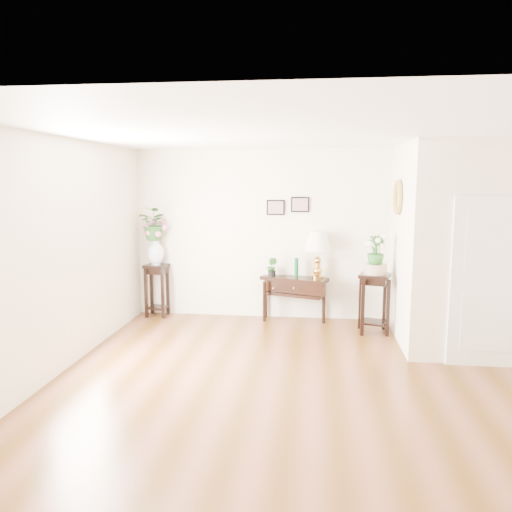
% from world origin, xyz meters
% --- Properties ---
extents(floor, '(6.00, 5.50, 0.02)m').
position_xyz_m(floor, '(0.00, 0.00, 0.00)').
color(floor, brown).
rests_on(floor, ground).
extents(ceiling, '(6.00, 5.50, 0.02)m').
position_xyz_m(ceiling, '(0.00, 0.00, 2.80)').
color(ceiling, white).
rests_on(ceiling, ground).
extents(wall_back, '(6.00, 0.02, 2.80)m').
position_xyz_m(wall_back, '(0.00, 2.75, 1.40)').
color(wall_back, '#F0E3CA').
rests_on(wall_back, ground).
extents(wall_front, '(6.00, 0.02, 2.80)m').
position_xyz_m(wall_front, '(0.00, -2.75, 1.40)').
color(wall_front, '#F0E3CA').
rests_on(wall_front, ground).
extents(wall_left, '(0.02, 5.50, 2.80)m').
position_xyz_m(wall_left, '(-3.00, 0.00, 1.40)').
color(wall_left, '#F0E3CA').
rests_on(wall_left, ground).
extents(partition, '(1.80, 1.95, 2.80)m').
position_xyz_m(partition, '(2.10, 1.77, 1.40)').
color(partition, '#F0E3CA').
rests_on(partition, floor).
extents(door, '(0.90, 0.05, 2.10)m').
position_xyz_m(door, '(2.10, 0.78, 1.05)').
color(door, silver).
rests_on(door, floor).
extents(art_print_left, '(0.30, 0.02, 0.25)m').
position_xyz_m(art_print_left, '(-0.65, 2.73, 1.85)').
color(art_print_left, black).
rests_on(art_print_left, wall_back).
extents(art_print_right, '(0.30, 0.02, 0.25)m').
position_xyz_m(art_print_right, '(-0.25, 2.73, 1.90)').
color(art_print_right, black).
rests_on(art_print_right, wall_back).
extents(wall_ornament, '(0.07, 0.51, 0.51)m').
position_xyz_m(wall_ornament, '(1.16, 1.90, 2.05)').
color(wall_ornament, '#A58C4B').
rests_on(wall_ornament, partition).
extents(console_table, '(1.14, 0.70, 0.72)m').
position_xyz_m(console_table, '(-0.32, 2.57, 0.36)').
color(console_table, black).
rests_on(console_table, floor).
extents(table_lamp, '(0.46, 0.46, 0.76)m').
position_xyz_m(table_lamp, '(0.05, 2.57, 1.07)').
color(table_lamp, gold).
rests_on(table_lamp, console_table).
extents(green_vase, '(0.08, 0.08, 0.32)m').
position_xyz_m(green_vase, '(-0.29, 2.57, 0.89)').
color(green_vase, '#0C4422').
rests_on(green_vase, console_table).
extents(potted_plant, '(0.21, 0.19, 0.31)m').
position_xyz_m(potted_plant, '(-0.69, 2.57, 0.88)').
color(potted_plant, '#20541C').
rests_on(potted_plant, console_table).
extents(plant_stand_a, '(0.40, 0.40, 0.89)m').
position_xyz_m(plant_stand_a, '(-2.65, 2.57, 0.44)').
color(plant_stand_a, black).
rests_on(plant_stand_a, floor).
extents(porcelain_vase, '(0.31, 0.31, 0.46)m').
position_xyz_m(porcelain_vase, '(-2.65, 2.57, 1.11)').
color(porcelain_vase, white).
rests_on(porcelain_vase, plant_stand_a).
extents(lily_arrangement, '(0.65, 0.61, 0.57)m').
position_xyz_m(lily_arrangement, '(-2.65, 2.57, 1.57)').
color(lily_arrangement, '#20541C').
rests_on(lily_arrangement, porcelain_vase).
extents(plant_stand_b, '(0.52, 0.52, 0.90)m').
position_xyz_m(plant_stand_b, '(0.90, 2.04, 0.45)').
color(plant_stand_b, black).
rests_on(plant_stand_b, floor).
extents(ceramic_bowl, '(0.44, 0.44, 0.15)m').
position_xyz_m(ceramic_bowl, '(0.90, 2.04, 0.98)').
color(ceramic_bowl, tan).
rests_on(ceramic_bowl, plant_stand_b).
extents(narcissus, '(0.28, 0.28, 0.45)m').
position_xyz_m(narcissus, '(0.90, 2.04, 1.25)').
color(narcissus, '#20541C').
rests_on(narcissus, ceramic_bowl).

